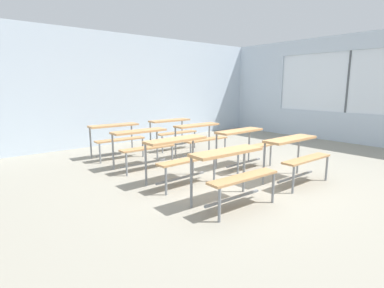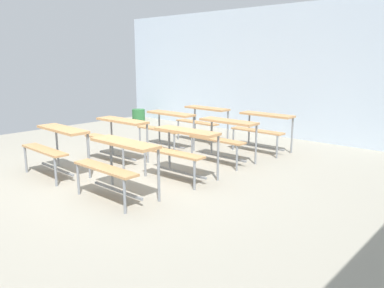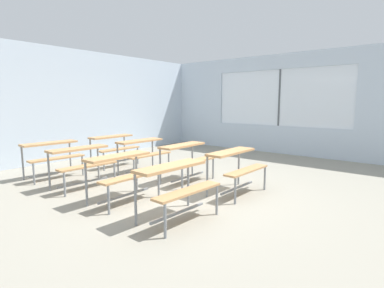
# 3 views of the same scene
# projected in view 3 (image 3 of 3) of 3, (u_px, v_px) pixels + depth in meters

# --- Properties ---
(ground) EXTENTS (10.00, 9.00, 0.05)m
(ground) POSITION_uv_depth(u_px,v_px,m) (185.00, 195.00, 5.21)
(ground) COLOR gray
(wall_back) EXTENTS (10.00, 0.12, 3.00)m
(wall_back) POSITION_uv_depth(u_px,v_px,m) (55.00, 105.00, 7.83)
(wall_back) COLOR silver
(wall_back) RESTS_ON ground
(wall_right) EXTENTS (0.12, 9.00, 3.00)m
(wall_right) POSITION_uv_depth(u_px,v_px,m) (300.00, 106.00, 8.74)
(wall_right) COLOR silver
(wall_right) RESTS_ON ground
(desk_bench_r0c0) EXTENTS (1.12, 0.63, 0.74)m
(desk_bench_r0c0) POSITION_uv_depth(u_px,v_px,m) (177.00, 179.00, 4.01)
(desk_bench_r0c0) COLOR tan
(desk_bench_r0c0) RESTS_ON ground
(desk_bench_r0c1) EXTENTS (1.11, 0.60, 0.74)m
(desk_bench_r0c1) POSITION_uv_depth(u_px,v_px,m) (236.00, 161.00, 5.18)
(desk_bench_r0c1) COLOR tan
(desk_bench_r0c1) RESTS_ON ground
(desk_bench_r1c0) EXTENTS (1.11, 0.61, 0.74)m
(desk_bench_r1c0) POSITION_uv_depth(u_px,v_px,m) (123.00, 167.00, 4.76)
(desk_bench_r1c0) COLOR tan
(desk_bench_r1c0) RESTS_ON ground
(desk_bench_r1c1) EXTENTS (1.11, 0.62, 0.74)m
(desk_bench_r1c1) POSITION_uv_depth(u_px,v_px,m) (187.00, 154.00, 5.95)
(desk_bench_r1c1) COLOR tan
(desk_bench_r1c1) RESTS_ON ground
(desk_bench_r2c0) EXTENTS (1.11, 0.60, 0.74)m
(desk_bench_r2c0) POSITION_uv_depth(u_px,v_px,m) (82.00, 158.00, 5.54)
(desk_bench_r2c0) COLOR tan
(desk_bench_r2c0) RESTS_ON ground
(desk_bench_r2c1) EXTENTS (1.11, 0.61, 0.74)m
(desk_bench_r2c1) POSITION_uv_depth(u_px,v_px,m) (143.00, 148.00, 6.64)
(desk_bench_r2c1) COLOR tan
(desk_bench_r2c1) RESTS_ON ground
(desk_bench_r3c0) EXTENTS (1.12, 0.64, 0.74)m
(desk_bench_r3c0) POSITION_uv_depth(u_px,v_px,m) (52.00, 151.00, 6.26)
(desk_bench_r3c0) COLOR tan
(desk_bench_r3c0) RESTS_ON ground
(desk_bench_r3c1) EXTENTS (1.11, 0.61, 0.74)m
(desk_bench_r3c1) POSITION_uv_depth(u_px,v_px,m) (114.00, 143.00, 7.43)
(desk_bench_r3c1) COLOR tan
(desk_bench_r3c1) RESTS_ON ground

